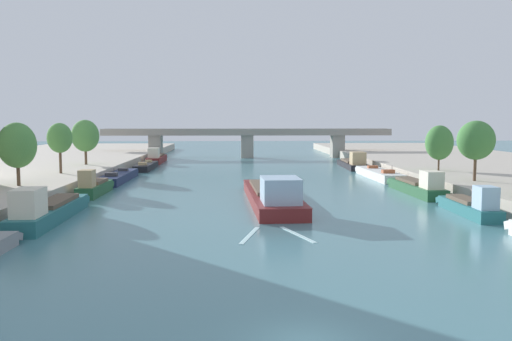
# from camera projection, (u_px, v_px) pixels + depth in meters

# --- Properties ---
(barge_midriver) EXTENTS (5.46, 23.34, 3.50)m
(barge_midriver) POSITION_uv_depth(u_px,v_px,m) (272.00, 195.00, 54.20)
(barge_midriver) COLOR maroon
(barge_midriver) RESTS_ON ground
(wake_behind_barge) EXTENTS (5.59, 6.01, 0.03)m
(wake_behind_barge) POSITION_uv_depth(u_px,v_px,m) (274.00, 235.00, 40.01)
(wake_behind_barge) COLOR silver
(wake_behind_barge) RESTS_ON ground
(moored_boat_left_second) EXTENTS (2.96, 15.80, 3.43)m
(moored_boat_left_second) POSITION_uv_depth(u_px,v_px,m) (48.00, 210.00, 45.07)
(moored_boat_left_second) COLOR #23666B
(moored_boat_left_second) RESTS_ON ground
(moored_boat_left_near) EXTENTS (2.07, 10.16, 3.19)m
(moored_boat_left_near) POSITION_uv_depth(u_px,v_px,m) (94.00, 187.00, 61.23)
(moored_boat_left_near) COLOR #235633
(moored_boat_left_near) RESTS_ON ground
(moored_boat_left_midway) EXTENTS (2.80, 15.88, 2.25)m
(moored_boat_left_midway) POSITION_uv_depth(u_px,v_px,m) (119.00, 177.00, 75.38)
(moored_boat_left_midway) COLOR #1E284C
(moored_boat_left_midway) RESTS_ON ground
(moored_boat_left_far) EXTENTS (2.61, 13.12, 2.16)m
(moored_boat_left_far) POSITION_uv_depth(u_px,v_px,m) (146.00, 166.00, 93.25)
(moored_boat_left_far) COLOR black
(moored_boat_left_far) RESTS_ON ground
(moored_boat_left_upstream) EXTENTS (2.86, 13.54, 3.21)m
(moored_boat_left_upstream) POSITION_uv_depth(u_px,v_px,m) (157.00, 158.00, 107.64)
(moored_boat_left_upstream) COLOR maroon
(moored_boat_left_upstream) RESTS_ON ground
(moored_boat_right_near) EXTENTS (2.34, 10.83, 3.04)m
(moored_boat_right_near) POSITION_uv_depth(u_px,v_px,m) (470.00, 206.00, 48.20)
(moored_boat_right_near) COLOR #23666B
(moored_boat_right_near) RESTS_ON ground
(moored_boat_right_midway) EXTENTS (2.82, 14.18, 3.11)m
(moored_boat_right_midway) POSITION_uv_depth(u_px,v_px,m) (418.00, 186.00, 61.83)
(moored_boat_right_midway) COLOR #235633
(moored_boat_right_midway) RESTS_ON ground
(moored_boat_right_upstream) EXTENTS (3.43, 16.54, 2.30)m
(moored_boat_right_upstream) POSITION_uv_depth(u_px,v_px,m) (378.00, 174.00, 79.19)
(moored_boat_right_upstream) COLOR silver
(moored_boat_right_upstream) RESTS_ON ground
(moored_boat_right_end) EXTENTS (3.68, 15.81, 3.17)m
(moored_boat_right_end) POSITION_uv_depth(u_px,v_px,m) (353.00, 163.00, 95.70)
(moored_boat_right_end) COLOR black
(moored_boat_right_end) RESTS_ON ground
(tree_left_end_of_row) EXTENTS (3.94, 3.94, 6.71)m
(tree_left_end_of_row) POSITION_uv_depth(u_px,v_px,m) (17.00, 145.00, 55.98)
(tree_left_end_of_row) COLOR brown
(tree_left_end_of_row) RESTS_ON quay_left
(tree_left_midway) EXTENTS (3.21, 3.21, 6.58)m
(tree_left_midway) POSITION_uv_depth(u_px,v_px,m) (60.00, 138.00, 69.11)
(tree_left_midway) COLOR brown
(tree_left_midway) RESTS_ON quay_left
(tree_left_nearest) EXTENTS (4.25, 4.25, 6.99)m
(tree_left_nearest) POSITION_uv_depth(u_px,v_px,m) (85.00, 136.00, 82.72)
(tree_left_nearest) COLOR brown
(tree_left_nearest) RESTS_ON quay_left
(tree_right_end_of_row) EXTENTS (4.19, 4.19, 6.89)m
(tree_right_end_of_row) POSITION_uv_depth(u_px,v_px,m) (476.00, 140.00, 60.39)
(tree_right_end_of_row) COLOR brown
(tree_right_end_of_row) RESTS_ON quay_right
(tree_right_second) EXTENTS (3.78, 3.78, 6.23)m
(tree_right_second) POSITION_uv_depth(u_px,v_px,m) (439.00, 143.00, 73.06)
(tree_right_second) COLOR brown
(tree_right_second) RESTS_ON quay_right
(bridge_far) EXTENTS (65.81, 4.40, 6.65)m
(bridge_far) POSITION_uv_depth(u_px,v_px,m) (247.00, 139.00, 121.87)
(bridge_far) COLOR gray
(bridge_far) RESTS_ON ground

